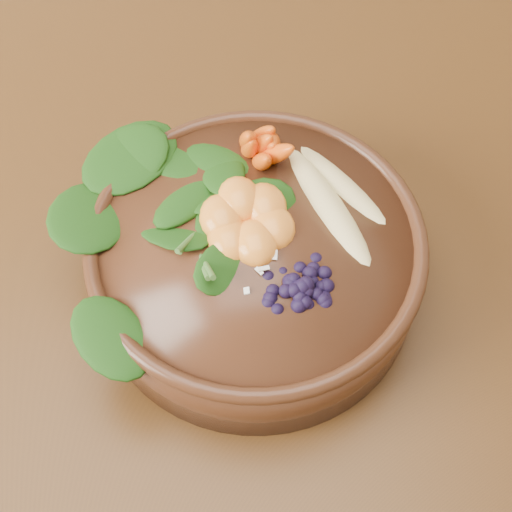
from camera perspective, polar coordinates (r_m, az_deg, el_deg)
ground at (r=1.34m, az=-11.28°, el=-15.39°), size 4.00×4.00×0.00m
dining_table at (r=0.75m, az=-19.64°, el=-0.64°), size 1.60×0.90×0.75m
stoneware_bowl at (r=0.56m, az=-0.00°, el=-0.54°), size 0.33×0.33×0.07m
kale_heap at (r=0.53m, az=-6.65°, el=4.76°), size 0.21×0.20×0.04m
carrot_cluster at (r=0.55m, az=0.38°, el=10.60°), size 0.07×0.07×0.07m
banana_halves at (r=0.55m, az=6.45°, el=5.70°), size 0.09×0.15×0.02m
mandarin_cluster at (r=0.53m, az=-0.73°, el=3.56°), size 0.10×0.10×0.03m
blueberry_pile at (r=0.49m, az=3.46°, el=-1.76°), size 0.14×0.12×0.04m
coconut_flakes at (r=0.52m, az=1.18°, el=0.30°), size 0.10×0.09×0.01m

